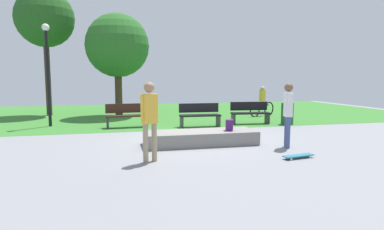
{
  "coord_description": "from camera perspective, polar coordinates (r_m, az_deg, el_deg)",
  "views": [
    {
      "loc": [
        -2.31,
        -9.8,
        1.89
      ],
      "look_at": [
        0.02,
        0.1,
        0.73
      ],
      "focal_mm": 30.07,
      "sensor_mm": 36.0,
      "label": 1
    }
  ],
  "objects": [
    {
      "name": "cyclist_on_bicycle",
      "position": [
        16.61,
        12.34,
        2.03
      ],
      "size": [
        1.67,
        0.83,
        1.52
      ],
      "color": "black",
      "rests_on": "ground_plane"
    },
    {
      "name": "skater_watching",
      "position": [
        9.11,
        16.66,
        0.88
      ],
      "size": [
        0.3,
        0.41,
        1.76
      ],
      "color": "#3F5184",
      "rests_on": "ground_plane"
    },
    {
      "name": "park_bench_center_lawn",
      "position": [
        12.68,
        -11.47,
        0.01
      ],
      "size": [
        1.63,
        0.57,
        0.91
      ],
      "color": "#331E14",
      "rests_on": "ground_plane"
    },
    {
      "name": "skateboard_by_ledge",
      "position": [
        8.09,
        18.34,
        -6.86
      ],
      "size": [
        0.82,
        0.33,
        0.08
      ],
      "color": "teal",
      "rests_on": "ground_plane"
    },
    {
      "name": "concrete_ledge",
      "position": [
        9.26,
        1.57,
        -4.05
      ],
      "size": [
        3.19,
        1.08,
        0.39
      ],
      "primitive_type": "cube",
      "color": "gray",
      "rests_on": "ground_plane"
    },
    {
      "name": "skater_performing_trick",
      "position": [
        7.26,
        -7.54,
        -0.0
      ],
      "size": [
        0.41,
        0.3,
        1.81
      ],
      "color": "tan",
      "rests_on": "ground_plane"
    },
    {
      "name": "tree_slender_maple",
      "position": [
        16.55,
        -13.09,
        11.84
      ],
      "size": [
        3.1,
        3.1,
        5.05
      ],
      "color": "#42301E",
      "rests_on": "grass_lawn"
    },
    {
      "name": "grass_lawn",
      "position": [
        17.87,
        -5.77,
        0.43
      ],
      "size": [
        26.6,
        12.36,
        0.01
      ],
      "primitive_type": "cube",
      "color": "#387A2D",
      "rests_on": "ground_plane"
    },
    {
      "name": "tree_leaning_ash",
      "position": [
        18.27,
        -24.64,
        15.23
      ],
      "size": [
        2.85,
        2.85,
        6.3
      ],
      "color": "#42301E",
      "rests_on": "grass_lawn"
    },
    {
      "name": "lamp_post",
      "position": [
        13.79,
        -24.26,
        8.2
      ],
      "size": [
        0.28,
        0.28,
        3.97
      ],
      "color": "black",
      "rests_on": "ground_plane"
    },
    {
      "name": "backpack_on_ledge",
      "position": [
        9.36,
        6.62,
        -1.78
      ],
      "size": [
        0.27,
        0.33,
        0.32
      ],
      "primitive_type": "cube",
      "rotation": [
        0.0,
        0.0,
        1.28
      ],
      "color": "#4C1E66",
      "rests_on": "concrete_ledge"
    },
    {
      "name": "park_bench_by_oak",
      "position": [
        12.6,
        1.37,
        0.1
      ],
      "size": [
        1.61,
        0.5,
        0.91
      ],
      "color": "black",
      "rests_on": "ground_plane"
    },
    {
      "name": "park_bench_near_lamppost",
      "position": [
        13.62,
        10.23,
        0.48
      ],
      "size": [
        1.63,
        0.59,
        0.91
      ],
      "color": "black",
      "rests_on": "ground_plane"
    },
    {
      "name": "trash_bin",
      "position": [
        13.79,
        16.54,
        0.23
      ],
      "size": [
        0.5,
        0.5,
        0.89
      ],
      "primitive_type": "cylinder",
      "color": "#1E592D",
      "rests_on": "ground_plane"
    },
    {
      "name": "ground_plane",
      "position": [
        10.24,
        -0.0,
        -4.11
      ],
      "size": [
        28.0,
        28.0,
        0.0
      ],
      "primitive_type": "plane",
      "color": "gray"
    }
  ]
}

